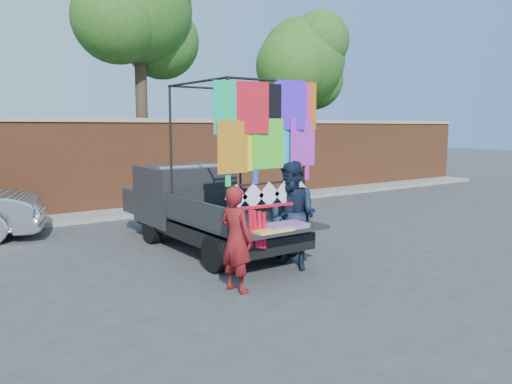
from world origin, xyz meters
TOP-DOWN VIEW (x-y plane):
  - ground at (0.00, 0.00)m, footprint 90.00×90.00m
  - brick_wall at (0.00, 7.00)m, footprint 30.00×0.45m
  - curb at (0.00, 6.30)m, footprint 30.00×1.20m
  - tree_mid at (1.02, 8.12)m, footprint 4.20×3.30m
  - tree_right at (7.52, 8.12)m, footprint 4.20×3.30m
  - pickup_truck at (-0.37, 2.27)m, footprint 1.97×4.95m
  - woman at (-1.34, -0.67)m, footprint 0.48×0.62m
  - man at (0.07, -0.24)m, footprint 0.91×1.04m
  - streamer_bundle at (-0.75, -0.47)m, footprint 0.98×0.11m

SIDE VIEW (x-z plane):
  - ground at x=0.00m, z-range 0.00..0.00m
  - curb at x=0.00m, z-range 0.00..0.12m
  - woman at x=-1.34m, z-range 0.00..1.54m
  - pickup_truck at x=-0.37m, z-range -0.77..2.35m
  - man at x=0.07m, z-range 0.00..1.82m
  - streamer_bundle at x=-0.75m, z-range 0.62..1.30m
  - brick_wall at x=0.00m, z-range 0.02..2.63m
  - tree_right at x=7.52m, z-range 1.44..8.06m
  - tree_mid at x=1.02m, z-range 1.83..9.56m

